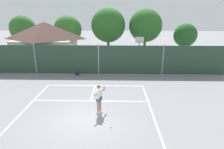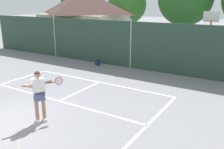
# 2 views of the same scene
# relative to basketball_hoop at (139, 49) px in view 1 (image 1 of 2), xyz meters

# --- Properties ---
(ground_plane) EXTENTS (120.00, 120.00, 0.00)m
(ground_plane) POSITION_rel_basketball_hoop_xyz_m (-4.28, -10.78, -2.31)
(ground_plane) COLOR gray
(court_markings) EXTENTS (8.30, 11.10, 0.01)m
(court_markings) POSITION_rel_basketball_hoop_xyz_m (-4.28, -10.13, -2.31)
(court_markings) COLOR white
(court_markings) RESTS_ON ground
(chainlink_fence) EXTENTS (26.09, 0.09, 3.08)m
(chainlink_fence) POSITION_rel_basketball_hoop_xyz_m (-4.28, -1.78, -0.84)
(chainlink_fence) COLOR #284233
(chainlink_fence) RESTS_ON ground
(basketball_hoop) EXTENTS (0.90, 0.67, 3.55)m
(basketball_hoop) POSITION_rel_basketball_hoop_xyz_m (0.00, 0.00, 0.00)
(basketball_hoop) COLOR #9E9EA3
(basketball_hoop) RESTS_ON ground
(clubhouse_building) EXTENTS (7.07, 5.28, 5.03)m
(clubhouse_building) POSITION_rel_basketball_hoop_xyz_m (-10.93, 2.04, 0.30)
(clubhouse_building) COLOR beige
(clubhouse_building) RESTS_ON ground
(treeline_backdrop) EXTENTS (26.81, 4.32, 6.76)m
(treeline_backdrop) POSITION_rel_basketball_hoop_xyz_m (-3.89, 7.19, 1.72)
(treeline_backdrop) COLOR brown
(treeline_backdrop) RESTS_ON ground
(tennis_player) EXTENTS (0.66, 1.33, 1.85)m
(tennis_player) POSITION_rel_basketball_hoop_xyz_m (-3.49, -10.01, -1.20)
(tennis_player) COLOR silver
(tennis_player) RESTS_ON ground
(tennis_ball) EXTENTS (0.07, 0.07, 0.07)m
(tennis_ball) POSITION_rel_basketball_hoop_xyz_m (-2.71, -11.61, -2.28)
(tennis_ball) COLOR #CCE033
(tennis_ball) RESTS_ON ground
(backpack_navy) EXTENTS (0.32, 0.31, 0.46)m
(backpack_navy) POSITION_rel_basketball_hoop_xyz_m (-6.39, -2.42, -2.12)
(backpack_navy) COLOR navy
(backpack_navy) RESTS_ON ground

